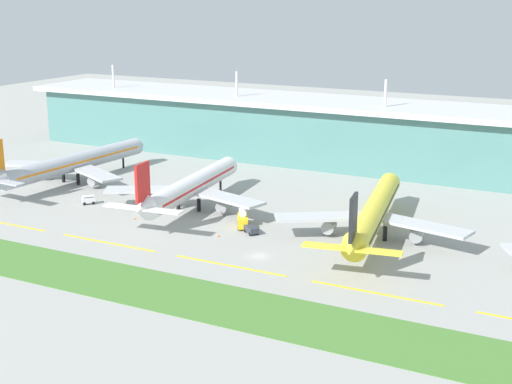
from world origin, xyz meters
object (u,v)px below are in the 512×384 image
at_px(baggage_cart, 88,200).
at_px(fuel_truck, 243,219).
at_px(pushback_tug, 251,229).
at_px(safety_cone_nose_front, 135,218).
at_px(airliner_far_middle, 374,213).
at_px(airliner_near_middle, 190,187).
at_px(safety_cone_left_wingtip, 218,235).
at_px(airliner_nearest, 73,163).

bearing_deg(baggage_cart, fuel_truck, 1.72).
xyz_separation_m(pushback_tug, safety_cone_nose_front, (-33.51, -3.79, -0.75)).
xyz_separation_m(airliner_far_middle, pushback_tug, (-28.40, -10.90, -5.36)).
height_order(airliner_near_middle, fuel_truck, airliner_near_middle).
height_order(baggage_cart, safety_cone_nose_front, baggage_cart).
bearing_deg(safety_cone_left_wingtip, pushback_tug, 44.97).
bearing_deg(baggage_cart, pushback_tug, -2.37).
height_order(airliner_nearest, airliner_near_middle, same).
bearing_deg(pushback_tug, airliner_nearest, 164.97).
bearing_deg(baggage_cart, airliner_nearest, 139.11).
xyz_separation_m(airliner_near_middle, fuel_truck, (20.96, -8.07, -4.18)).
relative_size(fuel_truck, safety_cone_left_wingtip, 10.78).
height_order(airliner_far_middle, safety_cone_left_wingtip, airliner_far_middle).
height_order(airliner_near_middle, baggage_cart, airliner_near_middle).
xyz_separation_m(airliner_far_middle, baggage_cart, (-82.71, -8.65, -5.19)).
relative_size(baggage_cart, pushback_tug, 0.78).
relative_size(airliner_near_middle, fuel_truck, 8.31).
distance_m(airliner_near_middle, safety_cone_left_wingtip, 27.09).
height_order(pushback_tug, safety_cone_left_wingtip, pushback_tug).
bearing_deg(pushback_tug, safety_cone_left_wingtip, -135.03).
relative_size(pushback_tug, fuel_truck, 0.65).
height_order(airliner_far_middle, fuel_truck, airliner_far_middle).
height_order(pushback_tug, safety_cone_nose_front, pushback_tug).
distance_m(pushback_tug, fuel_truck, 5.99).
xyz_separation_m(airliner_near_middle, airliner_far_middle, (53.90, -0.92, 0.01)).
height_order(airliner_nearest, baggage_cart, airliner_nearest).
bearing_deg(safety_cone_nose_front, fuel_truck, 14.58).
distance_m(airliner_nearest, pushback_tug, 77.79).
xyz_separation_m(airliner_near_middle, baggage_cart, (-28.81, -9.57, -5.18)).
xyz_separation_m(baggage_cart, safety_cone_nose_front, (20.79, -6.04, -0.91)).
bearing_deg(airliner_near_middle, fuel_truck, -21.06).
relative_size(airliner_near_middle, baggage_cart, 16.26).
bearing_deg(safety_cone_left_wingtip, airliner_nearest, 159.13).
relative_size(airliner_far_middle, safety_cone_left_wingtip, 99.62).
distance_m(airliner_nearest, airliner_far_middle, 103.77).
distance_m(pushback_tug, safety_cone_nose_front, 33.73).
distance_m(baggage_cart, pushback_tug, 54.35).
bearing_deg(airliner_far_middle, airliner_near_middle, 179.03).
xyz_separation_m(airliner_far_middle, safety_cone_nose_front, (-61.92, -14.69, -6.11)).
bearing_deg(fuel_truck, safety_cone_left_wingtip, -99.15).
xyz_separation_m(baggage_cart, pushback_tug, (54.31, -2.25, -0.16)).
distance_m(airliner_far_middle, fuel_truck, 33.96).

